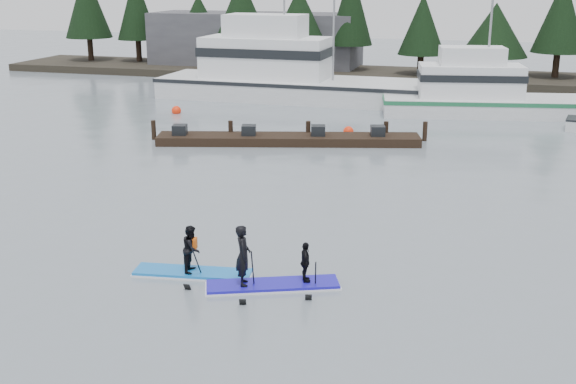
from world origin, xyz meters
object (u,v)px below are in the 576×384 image
(fishing_boat_medium, at_px, (489,105))
(floating_dock, at_px, (288,139))
(fishing_boat_large, at_px, (289,87))
(paddleboard_duo, at_px, (267,268))
(paddleboard_solo, at_px, (192,258))

(fishing_boat_medium, xyz_separation_m, floating_dock, (-9.55, -11.01, -0.35))
(fishing_boat_large, bearing_deg, floating_dock, -73.15)
(floating_dock, height_order, paddleboard_duo, paddleboard_duo)
(fishing_boat_medium, relative_size, paddleboard_duo, 3.82)
(paddleboard_duo, bearing_deg, fishing_boat_large, 82.58)
(paddleboard_duo, bearing_deg, fishing_boat_medium, 56.96)
(fishing_boat_large, height_order, fishing_boat_medium, fishing_boat_large)
(floating_dock, bearing_deg, paddleboard_solo, -98.05)
(paddleboard_solo, bearing_deg, fishing_boat_medium, 66.66)
(fishing_boat_medium, height_order, paddleboard_solo, fishing_boat_medium)
(paddleboard_solo, xyz_separation_m, paddleboard_duo, (2.32, -0.23, 0.07))
(fishing_boat_medium, bearing_deg, floating_dock, -141.56)
(paddleboard_duo, bearing_deg, paddleboard_solo, 152.00)
(fishing_boat_large, xyz_separation_m, fishing_boat_medium, (13.30, -2.13, -0.24))
(fishing_boat_large, height_order, paddleboard_solo, fishing_boat_large)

